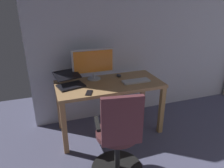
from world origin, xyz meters
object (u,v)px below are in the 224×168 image
Objects in this scene: laptop at (69,82)px; cell_phone_face_up at (89,93)px; computer_mouse at (119,75)px; computer_monitor at (93,62)px; desk at (109,90)px; computer_keyboard at (136,81)px; office_chair at (119,140)px.

laptop reaches higher than cell_phone_face_up.
computer_monitor is at bearing -4.54° from computer_mouse.
cell_phone_face_up is at bearing 37.38° from computer_mouse.
desk is 0.37m from computer_keyboard.
laptop is 3.95× the size of computer_mouse.
cell_phone_face_up reaches higher than desk.
office_chair is 0.96m from computer_keyboard.
desk is at bearing 86.66° from office_chair.
computer_monitor is 5.74× the size of computer_mouse.
computer_mouse is at bearing 78.18° from office_chair.
laptop is (0.35, 0.13, -0.18)m from computer_monitor.
desk is at bearing -121.56° from cell_phone_face_up.
computer_monitor is 0.62m from computer_keyboard.
cell_phone_face_up is (-0.18, 0.30, -0.05)m from laptop.
computer_keyboard is 3.70× the size of computer_mouse.
office_chair is 2.55× the size of laptop.
cell_phone_face_up is at bearing 11.89° from computer_keyboard.
computer_mouse is (0.15, -0.26, 0.01)m from computer_keyboard.
desk is 13.84× the size of computer_mouse.
computer_monitor is 1.46× the size of laptop.
laptop is (0.85, -0.16, 0.04)m from computer_keyboard.
computer_mouse is at bearing 175.46° from computer_monitor.
cell_phone_face_up is (0.53, 0.40, -0.01)m from computer_mouse.
desk is 0.87m from office_chair.
computer_mouse is at bearing -138.79° from desk.
computer_mouse is at bearing -60.98° from computer_keyboard.
desk is 9.61× the size of cell_phone_face_up.
office_chair is at bearing 126.93° from cell_phone_face_up.
computer_keyboard is 0.30m from computer_mouse.
computer_keyboard is 0.87m from laptop.
computer_monitor is (0.15, -0.21, 0.33)m from desk.
laptop is at bearing 8.06° from computer_mouse.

